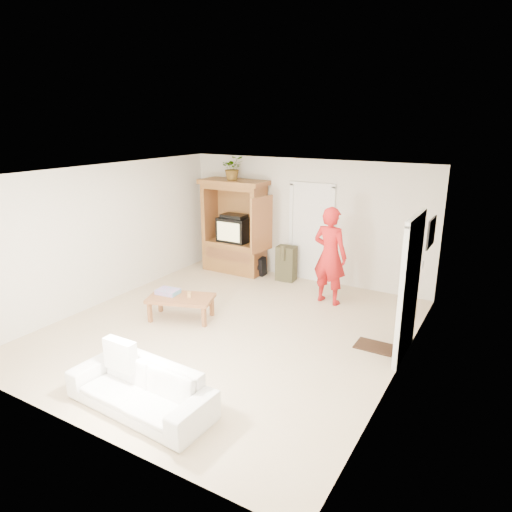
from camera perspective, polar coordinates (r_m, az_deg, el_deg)
The scene contains 19 objects.
floor at distance 7.76m, azimuth -3.35°, elevation -9.09°, with size 6.00×6.00×0.00m, color tan.
ceiling at distance 7.03m, azimuth -3.71°, elevation 10.36°, with size 6.00×6.00×0.00m, color white.
wall_back at distance 9.84m, azimuth 6.21°, elevation 4.45°, with size 5.50×5.50×0.00m, color silver.
wall_front at distance 5.23m, azimuth -22.23°, elevation -7.97°, with size 5.50×5.50×0.00m, color silver.
wall_left at distance 9.06m, azimuth -18.18°, elevation 2.63°, with size 6.00×6.00×0.00m, color silver.
wall_right at distance 6.26m, azimuth 17.97°, elevation -3.46°, with size 6.00×6.00×0.00m, color silver.
armoire at distance 10.37m, azimuth -2.60°, elevation 2.94°, with size 1.82×1.14×2.10m.
door_back at distance 9.82m, azimuth 6.89°, elevation 2.72°, with size 0.85×0.05×2.04m, color white.
doorway_right at distance 6.92m, azimuth 18.67°, elevation -4.09°, with size 0.05×0.90×2.04m, color black.
framed_picture at distance 7.99m, azimuth 21.07°, elevation 2.75°, with size 0.03×0.60×0.48m, color black.
doormat at distance 7.40m, azimuth 14.68°, elevation -10.90°, with size 0.60×0.40×0.02m, color #382316.
plant at distance 10.11m, azimuth -2.92°, elevation 10.94°, with size 0.47×0.41×0.52m, color #4C7238.
man at distance 8.63m, azimuth 9.22°, elevation 0.04°, with size 0.68×0.45×1.86m, color red.
sofa at distance 5.86m, azimuth -14.27°, elevation -15.76°, with size 1.88×0.73×0.55m, color white.
coffee_table at distance 8.08m, azimuth -9.38°, elevation -5.39°, with size 1.26×0.94×0.42m.
towel at distance 8.22m, azimuth -10.95°, elevation -4.39°, with size 0.38×0.28×0.08m, color #DD499E.
candle at distance 7.99m, azimuth -8.34°, elevation -4.81°, with size 0.08×0.08×0.10m, color tan.
backpack_black at distance 10.25m, azimuth 0.25°, elevation -1.28°, with size 0.34×0.20×0.42m, color black, non-canonical shape.
backpack_olive at distance 9.90m, azimuth 3.80°, elevation -0.93°, with size 0.40×0.30×0.76m, color #47442B, non-canonical shape.
Camera 1 is at (3.90, -5.80, 3.37)m, focal length 32.00 mm.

